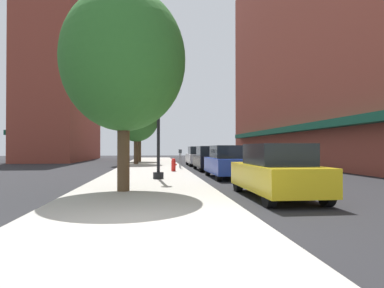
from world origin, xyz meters
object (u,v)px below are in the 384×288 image
(lamppost, at_px, (158,112))
(fire_hydrant, at_px, (174,165))
(tree_mid, at_px, (136,115))
(parking_meter_far, at_px, (180,156))
(tree_far, at_px, (139,120))
(parking_meter_near, at_px, (181,157))
(car_black, at_px, (209,159))
(car_yellow, at_px, (276,172))
(car_silver, at_px, (198,156))
(car_blue, at_px, (228,162))
(tree_near, at_px, (124,61))

(lamppost, height_order, fire_hydrant, lamppost)
(fire_hydrant, bearing_deg, tree_mid, 106.34)
(parking_meter_far, height_order, tree_far, tree_far)
(parking_meter_near, height_order, parking_meter_far, same)
(parking_meter_near, distance_m, car_black, 1.96)
(car_yellow, xyz_separation_m, car_silver, (0.00, 18.85, 0.00))
(fire_hydrant, xyz_separation_m, car_blue, (2.57, -3.61, 0.29))
(parking_meter_near, relative_size, car_black, 0.30)
(car_blue, bearing_deg, parking_meter_far, 104.66)
(tree_mid, relative_size, car_blue, 1.57)
(parking_meter_near, distance_m, tree_near, 12.36)
(fire_hydrant, bearing_deg, lamppost, -101.01)
(lamppost, relative_size, parking_meter_far, 4.50)
(car_silver, bearing_deg, car_blue, -87.74)
(tree_far, bearing_deg, car_black, -66.84)
(parking_meter_near, bearing_deg, lamppost, -102.18)
(car_yellow, distance_m, car_black, 12.73)
(parking_meter_far, bearing_deg, tree_far, 106.75)
(parking_meter_far, xyz_separation_m, tree_mid, (-3.42, 6.06, 3.52))
(tree_mid, height_order, car_blue, tree_mid)
(lamppost, relative_size, car_black, 1.37)
(tree_near, height_order, tree_far, tree_near)
(fire_hydrant, xyz_separation_m, car_black, (2.57, 2.27, 0.29))
(lamppost, distance_m, tree_near, 4.55)
(fire_hydrant, distance_m, tree_near, 10.17)
(parking_meter_far, height_order, car_silver, car_silver)
(tree_near, bearing_deg, car_black, 67.60)
(tree_near, bearing_deg, car_yellow, -15.48)
(parking_meter_near, bearing_deg, parking_meter_far, 90.00)
(tree_far, distance_m, car_blue, 19.49)
(lamppost, distance_m, tree_far, 19.83)
(car_yellow, bearing_deg, car_black, 92.25)
(tree_mid, bearing_deg, fire_hydrant, -73.66)
(lamppost, height_order, tree_near, tree_near)
(parking_meter_near, xyz_separation_m, car_black, (1.95, -0.12, -0.14))
(car_silver, bearing_deg, fire_hydrant, -104.75)
(fire_hydrant, height_order, parking_meter_far, parking_meter_far)
(fire_hydrant, bearing_deg, tree_far, 100.65)
(lamppost, xyz_separation_m, car_yellow, (3.53, -5.53, -2.39))
(parking_meter_far, relative_size, car_silver, 0.30)
(car_silver, bearing_deg, tree_mid, 170.27)
(tree_mid, xyz_separation_m, car_black, (5.37, -7.27, -3.66))
(tree_mid, bearing_deg, car_black, -53.56)
(parking_meter_near, xyz_separation_m, tree_mid, (-3.42, 7.15, 3.52))
(parking_meter_far, distance_m, tree_mid, 7.80)
(lamppost, height_order, parking_meter_far, lamppost)
(car_blue, bearing_deg, tree_far, 105.51)
(tree_near, relative_size, car_silver, 1.55)
(car_blue, bearing_deg, tree_mid, 111.49)
(tree_mid, xyz_separation_m, car_blue, (5.37, -13.15, -3.66))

